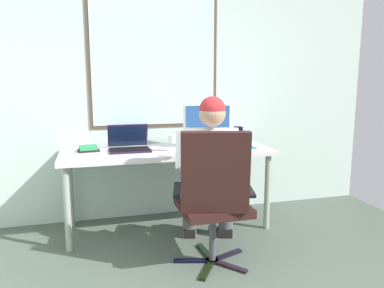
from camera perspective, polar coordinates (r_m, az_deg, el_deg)
The scene contains 10 objects.
wall_rear at distance 3.68m, azimuth -6.22°, elevation 9.66°, with size 4.66×0.08×2.67m.
desk at distance 3.38m, azimuth -3.77°, elevation -1.94°, with size 1.86×0.68×0.73m.
office_chair at distance 2.63m, azimuth 3.37°, elevation -7.50°, with size 0.64×0.60×1.02m.
person_seated at distance 2.87m, azimuth 2.86°, elevation -4.51°, with size 0.63×0.87×1.24m.
crt_monitor at distance 3.44m, azimuth 2.30°, elevation 3.26°, with size 0.44×0.21×0.41m.
laptop at distance 3.37m, azimuth -9.59°, elevation 0.12°, with size 0.36×0.32×0.22m.
wine_glass at distance 3.24m, azimuth -2.86°, elevation 0.63°, with size 0.09×0.09×0.14m.
desk_speaker at distance 3.68m, azimuth 7.05°, elevation 1.38°, with size 0.07×0.08×0.16m.
book_stack at distance 3.37m, azimuth -15.54°, elevation -0.70°, with size 0.19×0.15×0.05m.
cd_case at distance 3.45m, azimuth 8.34°, elevation -0.53°, with size 0.15×0.13×0.01m.
Camera 1 is at (-0.59, -1.29, 1.36)m, focal length 34.98 mm.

